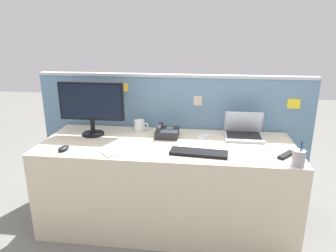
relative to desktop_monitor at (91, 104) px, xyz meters
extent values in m
plane|color=slate|center=(0.63, -0.12, -0.96)|extent=(10.00, 10.00, 0.00)
cube|color=beige|center=(0.63, -0.12, -0.61)|extent=(1.93, 0.74, 0.70)
cube|color=#6084A3|center=(0.63, 0.29, -0.38)|extent=(2.38, 0.06, 1.14)
cube|color=#B7BAC1|center=(0.63, 0.29, 0.20)|extent=(2.38, 0.07, 0.02)
cube|color=yellow|center=(0.19, 0.25, 0.10)|extent=(0.11, 0.01, 0.07)
cube|color=beige|center=(0.85, 0.25, 0.00)|extent=(0.07, 0.01, 0.08)
cube|color=yellow|center=(1.63, 0.25, -0.01)|extent=(0.10, 0.01, 0.08)
cylinder|color=black|center=(0.00, -0.01, -0.25)|extent=(0.18, 0.18, 0.02)
cylinder|color=black|center=(0.00, -0.01, -0.18)|extent=(0.04, 0.04, 0.13)
cube|color=black|center=(0.00, 0.00, 0.03)|extent=(0.53, 0.03, 0.31)
cube|color=black|center=(0.00, -0.01, 0.03)|extent=(0.50, 0.01, 0.28)
cube|color=#B2B5BC|center=(1.22, 0.06, -0.25)|extent=(0.30, 0.25, 0.02)
cube|color=black|center=(1.22, 0.07, -0.23)|extent=(0.26, 0.18, 0.00)
cube|color=#B2B5BC|center=(1.22, 0.15, -0.15)|extent=(0.30, 0.08, 0.18)
cube|color=silver|center=(1.22, 0.14, -0.15)|extent=(0.28, 0.07, 0.16)
cube|color=#232328|center=(0.61, 0.02, -0.22)|extent=(0.18, 0.19, 0.06)
cube|color=#4C6B5B|center=(0.63, 0.05, -0.19)|extent=(0.05, 0.07, 0.01)
cylinder|color=#232328|center=(0.55, 0.02, -0.17)|extent=(0.04, 0.17, 0.04)
cube|color=black|center=(0.88, -0.32, -0.24)|extent=(0.41, 0.16, 0.02)
ellipsoid|color=black|center=(-0.09, -0.37, -0.24)|extent=(0.08, 0.11, 0.03)
cylinder|color=#99999E|center=(1.51, -0.43, -0.20)|extent=(0.08, 0.08, 0.10)
cylinder|color=black|center=(1.52, -0.43, -0.15)|extent=(0.01, 0.01, 0.12)
cylinder|color=blue|center=(1.53, -0.41, -0.15)|extent=(0.02, 0.02, 0.13)
cube|color=#B7BAC1|center=(0.24, -0.39, -0.25)|extent=(0.15, 0.15, 0.01)
cube|color=silver|center=(0.90, 0.05, -0.25)|extent=(0.14, 0.16, 0.01)
cube|color=black|center=(1.48, -0.28, -0.25)|extent=(0.14, 0.16, 0.02)
cylinder|color=white|center=(0.36, 0.15, -0.21)|extent=(0.09, 0.09, 0.09)
torus|color=white|center=(0.41, 0.15, -0.21)|extent=(0.05, 0.01, 0.05)
camera|label=1|loc=(0.91, -2.35, 0.59)|focal=33.43mm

